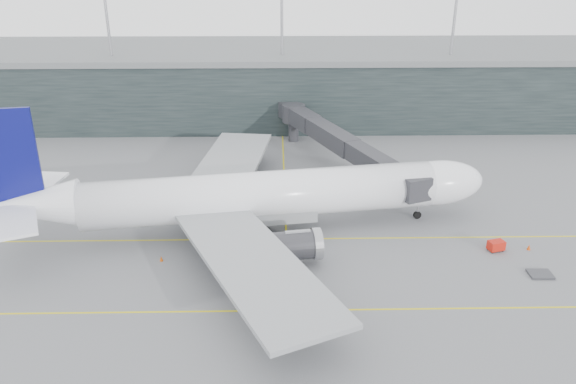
{
  "coord_description": "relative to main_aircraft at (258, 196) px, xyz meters",
  "views": [
    {
      "loc": [
        3.92,
        -69.44,
        34.96
      ],
      "look_at": [
        5.22,
        -4.0,
        6.75
      ],
      "focal_mm": 35.0,
      "sensor_mm": 36.0,
      "label": 1
    }
  ],
  "objects": [
    {
      "name": "taxiline_a",
      "position": [
        -1.36,
        -2.41,
        -5.15
      ],
      "size": [
        160.0,
        0.25,
        0.02
      ],
      "primitive_type": "cube",
      "color": "gold",
      "rests_on": "ground"
    },
    {
      "name": "baggage_dolly",
      "position": [
        33.23,
        -12.0,
        -5.0
      ],
      "size": [
        2.73,
        2.2,
        0.27
      ],
      "primitive_type": "cube",
      "rotation": [
        0.0,
        0.0,
        -0.02
      ],
      "color": "#333438",
      "rests_on": "ground"
    },
    {
      "name": "uld_c",
      "position": [
        -0.58,
        11.38,
        -4.27
      ],
      "size": [
        2.03,
        1.71,
        1.69
      ],
      "rotation": [
        0.0,
        0.0,
        -0.13
      ],
      "color": "#323236",
      "rests_on": "ground"
    },
    {
      "name": "gse_cart",
      "position": [
        30.1,
        -6.05,
        -4.4
      ],
      "size": [
        2.25,
        1.76,
        1.35
      ],
      "rotation": [
        0.0,
        0.0,
        0.28
      ],
      "color": "red",
      "rests_on": "ground"
    },
    {
      "name": "cone_tail",
      "position": [
        -11.78,
        -7.79,
        -4.82
      ],
      "size": [
        0.43,
        0.43,
        0.68
      ],
      "primitive_type": "cone",
      "color": "#DD560C",
      "rests_on": "ground"
    },
    {
      "name": "cone_wing_stbd",
      "position": [
        8.43,
        -17.09,
        -4.82
      ],
      "size": [
        0.42,
        0.42,
        0.67
      ],
      "primitive_type": "cone",
      "color": "#EC470D",
      "rests_on": "ground"
    },
    {
      "name": "taxiline_b",
      "position": [
        -1.36,
        -18.41,
        -5.15
      ],
      "size": [
        160.0,
        0.25,
        0.02
      ],
      "primitive_type": "cube",
      "color": "gold",
      "rests_on": "ground"
    },
    {
      "name": "main_aircraft",
      "position": [
        0.0,
        0.0,
        0.0
      ],
      "size": [
        65.44,
        60.89,
        18.37
      ],
      "rotation": [
        0.0,
        0.0,
        0.15
      ],
      "color": "white",
      "rests_on": "ground"
    },
    {
      "name": "terminal",
      "position": [
        -1.37,
        59.59,
        2.46
      ],
      "size": [
        240.0,
        36.0,
        29.0
      ],
      "color": "black",
      "rests_on": "ground"
    },
    {
      "name": "jet_bridge",
      "position": [
        13.72,
        25.84,
        0.35
      ],
      "size": [
        21.18,
        46.01,
        7.35
      ],
      "rotation": [
        0.0,
        0.0,
        0.38
      ],
      "color": "#2C2C31",
      "rests_on": "ground"
    },
    {
      "name": "cone_wing_port",
      "position": [
        5.92,
        13.39,
        -4.77
      ],
      "size": [
        0.49,
        0.49,
        0.77
      ],
      "primitive_type": "cone",
      "color": "orange",
      "rests_on": "ground"
    },
    {
      "name": "uld_b",
      "position": [
        -2.58,
        13.26,
        -4.24
      ],
      "size": [
        2.2,
        1.91,
        1.75
      ],
      "rotation": [
        0.0,
        0.0,
        0.21
      ],
      "color": "#323236",
      "rests_on": "ground"
    },
    {
      "name": "uld_a",
      "position": [
        -6.19,
        12.11,
        -4.29
      ],
      "size": [
        2.21,
        2.01,
        1.64
      ],
      "rotation": [
        0.0,
        0.0,
        0.38
      ],
      "color": "#323236",
      "rests_on": "ground"
    },
    {
      "name": "cone_nose",
      "position": [
        34.4,
        -5.91,
        -4.78
      ],
      "size": [
        0.47,
        0.47,
        0.75
      ],
      "primitive_type": "cone",
      "color": "#CB410B",
      "rests_on": "ground"
    },
    {
      "name": "taxiline_lead_main",
      "position": [
        3.64,
        21.59,
        -5.15
      ],
      "size": [
        0.25,
        60.0,
        0.02
      ],
      "primitive_type": "cube",
      "color": "gold",
      "rests_on": "ground"
    },
    {
      "name": "ground",
      "position": [
        -1.36,
        1.59,
        -5.16
      ],
      "size": [
        320.0,
        320.0,
        0.0
      ],
      "primitive_type": "plane",
      "color": "#545458",
      "rests_on": "ground"
    }
  ]
}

